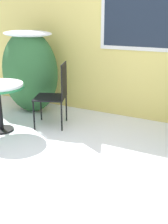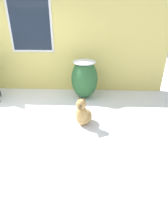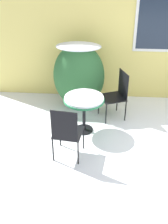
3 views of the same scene
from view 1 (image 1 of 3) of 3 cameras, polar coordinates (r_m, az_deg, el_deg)
name	(u,v)px [view 1 (image 1 of 3)]	position (r m, az deg, el deg)	size (l,w,h in m)	color
ground_plane	(59,174)	(3.23, -5.13, -12.36)	(16.00, 16.00, 0.00)	white
house_wall	(131,28)	(4.75, 9.57, 16.46)	(8.00, 0.10, 2.92)	#E5D16B
shrub_left	(29,70)	(5.14, -11.02, 8.37)	(1.11, 0.71, 1.45)	#2D6033
patio_chair_near_table	(56,92)	(4.39, -5.76, 3.97)	(0.61, 0.61, 1.01)	black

